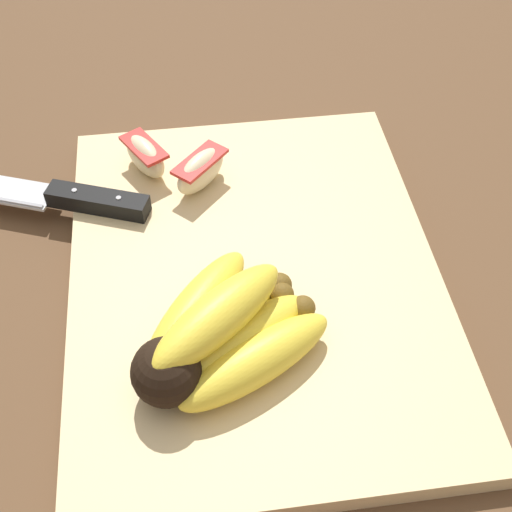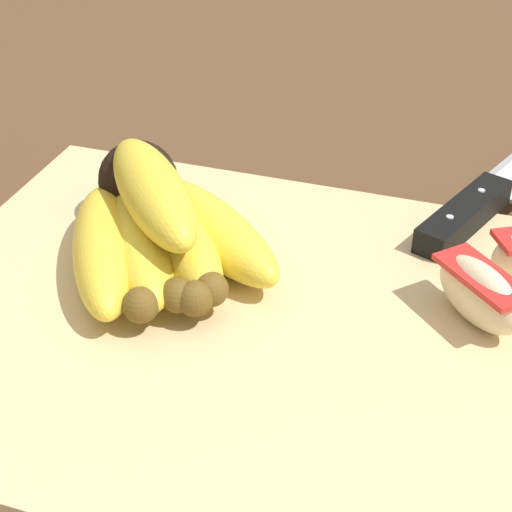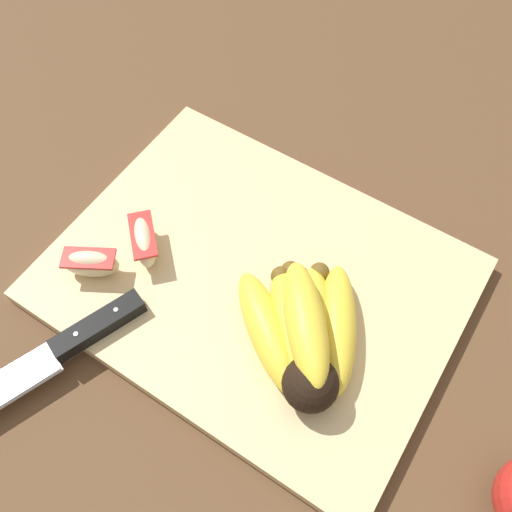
# 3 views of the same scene
# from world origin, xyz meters

# --- Properties ---
(ground_plane) EXTENTS (6.00, 6.00, 0.00)m
(ground_plane) POSITION_xyz_m (0.00, 0.00, 0.00)
(ground_plane) COLOR brown
(cutting_board) EXTENTS (0.43, 0.33, 0.02)m
(cutting_board) POSITION_xyz_m (-0.01, -0.02, 0.01)
(cutting_board) COLOR #DBBC84
(cutting_board) RESTS_ON ground_plane
(banana_bunch) EXTENTS (0.17, 0.17, 0.07)m
(banana_bunch) POSITION_xyz_m (0.07, -0.06, 0.05)
(banana_bunch) COLOR black
(banana_bunch) RESTS_ON cutting_board
(chefs_knife) EXTENTS (0.13, 0.27, 0.02)m
(chefs_knife) POSITION_xyz_m (-0.13, -0.20, 0.03)
(chefs_knife) COLOR silver
(chefs_knife) RESTS_ON cutting_board
(apple_wedge_near) EXTENTS (0.06, 0.06, 0.04)m
(apple_wedge_near) POSITION_xyz_m (-0.13, -0.05, 0.04)
(apple_wedge_near) COLOR beige
(apple_wedge_near) RESTS_ON cutting_board
(apple_wedge_middle) EXTENTS (0.06, 0.05, 0.04)m
(apple_wedge_middle) POSITION_xyz_m (-0.16, -0.11, 0.04)
(apple_wedge_middle) COLOR beige
(apple_wedge_middle) RESTS_ON cutting_board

